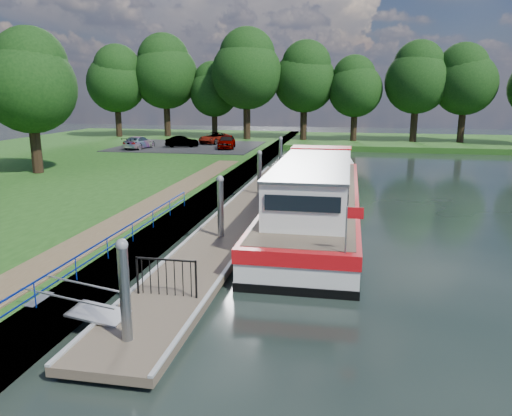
% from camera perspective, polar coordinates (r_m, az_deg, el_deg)
% --- Properties ---
extents(ground, '(160.00, 160.00, 0.00)m').
position_cam_1_polar(ground, '(13.47, -13.43, -14.93)').
color(ground, black).
rests_on(ground, ground).
extents(bank_edge, '(1.10, 90.00, 0.78)m').
position_cam_1_polar(bank_edge, '(27.52, -5.77, 0.79)').
color(bank_edge, '#473D2D').
rests_on(bank_edge, ground).
extents(far_bank, '(60.00, 18.00, 0.60)m').
position_cam_1_polar(far_bank, '(63.44, 16.95, 7.23)').
color(far_bank, '#1D4814').
rests_on(far_bank, ground).
extents(footpath, '(1.60, 40.00, 0.05)m').
position_cam_1_polar(footpath, '(21.74, -15.68, -1.87)').
color(footpath, brown).
rests_on(footpath, riverbank).
extents(carpark, '(14.00, 12.00, 0.06)m').
position_cam_1_polar(carpark, '(51.65, -7.67, 7.01)').
color(carpark, black).
rests_on(carpark, riverbank).
extents(blue_fence, '(0.04, 18.04, 0.72)m').
position_cam_1_polar(blue_fence, '(16.61, -18.21, -4.85)').
color(blue_fence, '#0C2DBF').
rests_on(blue_fence, riverbank).
extents(pontoon, '(2.50, 30.00, 0.56)m').
position_cam_1_polar(pontoon, '(25.06, -1.44, -0.85)').
color(pontoon, brown).
rests_on(pontoon, ground).
extents(mooring_piles, '(0.30, 27.30, 3.55)m').
position_cam_1_polar(mooring_piles, '(24.82, -1.45, 1.60)').
color(mooring_piles, gray).
rests_on(mooring_piles, ground).
extents(gangway, '(2.58, 1.00, 0.92)m').
position_cam_1_polar(gangway, '(14.39, -19.61, -10.70)').
color(gangway, '#A5A8AD').
rests_on(gangway, ground).
extents(gate_panel, '(1.85, 0.05, 1.15)m').
position_cam_1_polar(gate_panel, '(14.85, -10.23, -7.19)').
color(gate_panel, black).
rests_on(gate_panel, ground).
extents(barge, '(4.36, 21.15, 4.78)m').
position_cam_1_polar(barge, '(25.54, 7.03, 1.39)').
color(barge, black).
rests_on(barge, ground).
extents(horizon_trees, '(54.38, 10.03, 12.87)m').
position_cam_1_polar(horizon_trees, '(59.86, 4.32, 14.77)').
color(horizon_trees, '#332316').
rests_on(horizon_trees, ground).
extents(bank_tree_a, '(6.12, 6.12, 9.72)m').
position_cam_1_polar(bank_tree_a, '(37.38, -24.42, 13.22)').
color(bank_tree_a, '#332316').
rests_on(bank_tree_a, riverbank).
extents(car_a, '(2.12, 4.06, 1.32)m').
position_cam_1_polar(car_a, '(49.05, -3.37, 7.59)').
color(car_a, '#999999').
rests_on(car_a, carpark).
extents(car_b, '(3.46, 1.97, 1.08)m').
position_cam_1_polar(car_b, '(50.72, -8.47, 7.52)').
color(car_b, '#999999').
rests_on(car_b, carpark).
extents(car_c, '(2.13, 4.27, 1.19)m').
position_cam_1_polar(car_c, '(50.20, -13.23, 7.32)').
color(car_c, '#999999').
rests_on(car_c, carpark).
extents(car_d, '(2.98, 4.51, 1.15)m').
position_cam_1_polar(car_d, '(53.92, -4.81, 7.99)').
color(car_d, '#999999').
rests_on(car_d, carpark).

